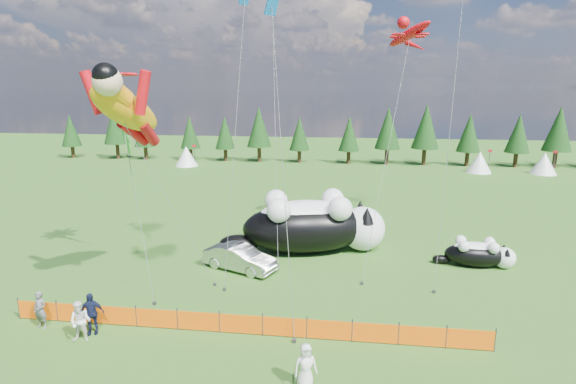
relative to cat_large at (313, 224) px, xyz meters
name	(u,v)px	position (x,y,z in m)	size (l,w,h in m)	color
ground	(254,303)	(-2.42, -8.02, -1.95)	(160.00, 160.00, 0.00)	#113D0B
safety_fence	(241,324)	(-2.42, -11.02, -1.45)	(22.06, 0.06, 1.10)	#262626
tree_line	(315,136)	(-2.42, 36.98, 2.05)	(90.00, 4.00, 8.00)	black
festival_tents	(394,160)	(8.58, 31.98, -0.55)	(50.00, 3.20, 2.80)	white
cat_large	(313,224)	(0.00, 0.00, 0.00)	(11.26, 5.79, 4.11)	black
cat_small	(479,253)	(10.53, -1.31, -1.10)	(4.96, 1.95, 1.79)	black
car	(240,258)	(-4.18, -3.76, -1.18)	(1.62, 4.65, 1.53)	#B8B8BD
spectator_a	(40,310)	(-11.80, -11.65, -1.05)	(0.66, 0.43, 1.80)	#5E5E63
spectator_b	(80,322)	(-9.27, -12.49, -1.00)	(0.92, 0.54, 1.90)	white
spectator_c	(91,313)	(-9.18, -11.82, -0.97)	(1.15, 0.59, 1.97)	#131835
spectator_e	(306,366)	(0.82, -14.35, -1.06)	(0.87, 0.57, 1.78)	white
superhero_kite	(126,109)	(-8.35, -8.59, 8.00)	(6.21, 6.06, 12.65)	orange
gecko_kite	(409,34)	(6.22, 4.56, 12.62)	(5.86, 12.56, 17.56)	red
flower_kite	(115,77)	(-10.85, -4.69, 9.57)	(4.92, 5.74, 12.71)	red
diamond_kite_a	(244,8)	(-3.59, -3.77, 13.19)	(1.30, 3.71, 16.57)	blue
diamond_kite_c	(273,20)	(-1.16, -9.16, 11.79)	(1.80, 2.89, 15.12)	blue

